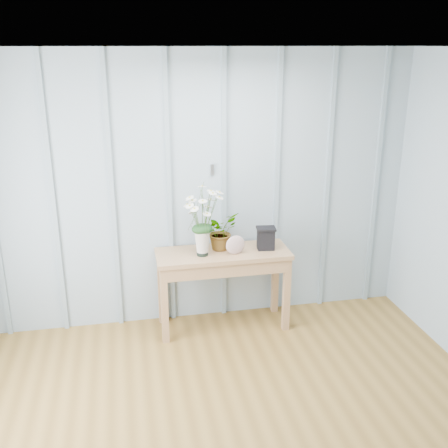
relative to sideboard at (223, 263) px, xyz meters
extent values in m
cube|color=#96AAB9|center=(-0.19, 0.25, 0.61)|extent=(4.00, 0.01, 2.50)
cube|color=silver|center=(-0.19, -1.99, 1.86)|extent=(4.00, 4.50, 0.01)
cube|color=#A3A3A8|center=(-0.05, 0.24, 0.81)|extent=(0.03, 0.01, 0.10)
cube|color=#7F96A3|center=(-1.44, 0.24, 0.61)|extent=(0.04, 0.03, 2.50)
cube|color=#7F96A3|center=(-0.94, 0.24, 0.61)|extent=(0.04, 0.03, 2.50)
cube|color=#7F96A3|center=(-0.44, 0.24, 0.61)|extent=(0.04, 0.03, 2.50)
cube|color=#7F96A3|center=(0.06, 0.24, 0.61)|extent=(0.04, 0.03, 2.50)
cube|color=#7F96A3|center=(0.56, 0.24, 0.61)|extent=(0.04, 0.03, 2.50)
cube|color=#7F96A3|center=(1.06, 0.24, 0.61)|extent=(0.04, 0.03, 2.50)
cube|color=#7F96A3|center=(1.56, 0.24, 0.61)|extent=(0.04, 0.03, 2.50)
cube|color=#9D744D|center=(0.00, 0.00, 0.09)|extent=(1.20, 0.45, 0.04)
cube|color=#9D744D|center=(0.00, 0.00, 0.01)|extent=(1.13, 0.42, 0.12)
cube|color=#9D744D|center=(-0.55, -0.18, -0.28)|extent=(0.06, 0.06, 0.71)
cube|color=#9D744D|center=(0.55, -0.18, -0.28)|extent=(0.06, 0.06, 0.71)
cube|color=#9D744D|center=(-0.55, 0.18, -0.28)|extent=(0.06, 0.06, 0.71)
cube|color=#9D744D|center=(0.55, 0.18, -0.28)|extent=(0.06, 0.06, 0.71)
cylinder|color=black|center=(-0.19, -0.05, 0.15)|extent=(0.10, 0.10, 0.06)
cone|color=beige|center=(-0.19, -0.05, 0.24)|extent=(0.17, 0.17, 0.23)
ellipsoid|color=#143517|center=(-0.19, -0.05, 0.36)|extent=(0.18, 0.15, 0.10)
imported|color=#143517|center=(-0.01, 0.08, 0.28)|extent=(0.40, 0.39, 0.34)
ellipsoid|color=#89515B|center=(0.10, -0.08, 0.20)|extent=(0.18, 0.07, 0.17)
cube|color=black|center=(0.39, -0.01, 0.21)|extent=(0.16, 0.13, 0.19)
cube|color=black|center=(0.39, -0.01, 0.31)|extent=(0.18, 0.15, 0.02)
camera|label=1|loc=(-0.85, -4.28, 1.88)|focal=42.00mm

